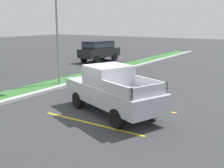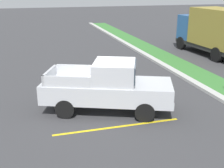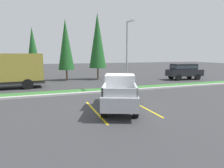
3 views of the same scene
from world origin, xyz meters
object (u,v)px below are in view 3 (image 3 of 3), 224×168
Objects in this scene: street_light at (128,50)px; cypress_tree_right_inner at (98,41)px; pickup_truck_main at (120,92)px; cargo_truck_distant at (8,70)px; cypress_tree_left_inner at (33,50)px; cypress_tree_center at (66,45)px; suv_distant at (184,70)px.

cypress_tree_right_inner is at bearing 94.36° from street_light.
cypress_tree_right_inner reaches higher than street_light.
pickup_truck_main is 15.02m from cypress_tree_right_inner.
street_light is at bearing -21.40° from cargo_truck_distant.
street_light is at bearing -46.90° from cypress_tree_left_inner.
pickup_truck_main is 0.87× the size of street_light.
cypress_tree_left_inner is 8.09m from cypress_tree_right_inner.
cypress_tree_left_inner is 4.00m from cypress_tree_center.
pickup_truck_main is 0.84× the size of cypress_tree_left_inner.
cypress_tree_center is at bearing 163.14° from suv_distant.
cypress_tree_right_inner is (-10.64, 4.09, 3.82)m from suv_distant.
suv_distant is (20.70, -0.04, -0.61)m from cargo_truck_distant.
suv_distant is at bearing -0.12° from cargo_truck_distant.
pickup_truck_main is at bearing -142.36° from suv_distant.
cypress_tree_center is (-1.51, 14.61, 3.49)m from pickup_truck_main.
cypress_tree_center is at bearing 174.92° from cypress_tree_right_inner.
street_light reaches higher than suv_distant.
cypress_tree_left_inner is at bearing 109.64° from pickup_truck_main.
cypress_tree_left_inner is at bearing 133.10° from street_light.
cargo_truck_distant is at bearing -158.09° from cypress_tree_right_inner.
street_light is at bearing 62.24° from pickup_truck_main.
cypress_tree_right_inner is (-0.63, 8.24, 1.34)m from street_light.
cargo_truck_distant is 11.64m from street_light.
cargo_truck_distant is 1.05× the size of cypress_tree_left_inner.
cypress_tree_center is (-14.68, 4.45, 3.29)m from suv_distant.
cypress_tree_left_inner reaches higher than street_light.
cypress_tree_right_inner is (7.95, -0.92, 1.18)m from cypress_tree_left_inner.
street_light is at bearing -61.49° from cypress_tree_center.
cargo_truck_distant is 0.90× the size of cypress_tree_center.
street_light reaches higher than pickup_truck_main.
cypress_tree_center is at bearing 36.20° from cargo_truck_distant.
cypress_tree_left_inner is 0.86× the size of cypress_tree_center.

